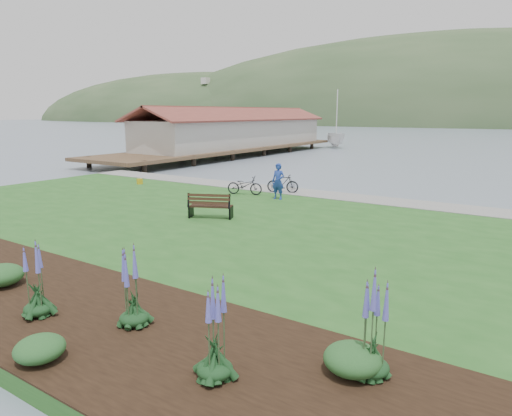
{
  "coord_description": "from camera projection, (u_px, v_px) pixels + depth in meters",
  "views": [
    {
      "loc": [
        11.11,
        -15.58,
        4.79
      ],
      "look_at": [
        1.97,
        -1.69,
        1.3
      ],
      "focal_mm": 32.0,
      "sensor_mm": 36.0,
      "label": 1
    }
  ],
  "objects": [
    {
      "name": "ground",
      "position": [
        240.0,
        226.0,
        19.7
      ],
      "size": [
        600.0,
        600.0,
        0.0
      ],
      "primitive_type": "plane",
      "color": "slate",
      "rests_on": "ground"
    },
    {
      "name": "lawn",
      "position": [
        210.0,
        231.0,
        18.02
      ],
      "size": [
        34.0,
        20.0,
        0.4
      ],
      "primitive_type": "cube",
      "color": "#22561E",
      "rests_on": "ground"
    },
    {
      "name": "shoreline_path",
      "position": [
        312.0,
        193.0,
        25.25
      ],
      "size": [
        34.0,
        2.2,
        0.03
      ],
      "primitive_type": "cube",
      "color": "gray",
      "rests_on": "lawn"
    },
    {
      "name": "garden_bed",
      "position": [
        92.0,
        316.0,
        9.99
      ],
      "size": [
        24.0,
        4.4,
        0.04
      ],
      "primitive_type": "cube",
      "color": "black",
      "rests_on": "lawn"
    },
    {
      "name": "pier_pavilion",
      "position": [
        236.0,
        132.0,
        52.42
      ],
      "size": [
        8.0,
        36.0,
        5.4
      ],
      "color": "#4C3826",
      "rests_on": "ground"
    },
    {
      "name": "park_bench",
      "position": [
        210.0,
        205.0,
        19.2
      ],
      "size": [
        1.95,
        1.41,
        1.13
      ],
      "rotation": [
        0.0,
        0.0,
        0.42
      ],
      "color": "black",
      "rests_on": "lawn"
    },
    {
      "name": "person",
      "position": [
        278.0,
        178.0,
        23.33
      ],
      "size": [
        0.83,
        0.59,
        2.18
      ],
      "primitive_type": "imported",
      "rotation": [
        0.0,
        0.0,
        0.06
      ],
      "color": "#213B99",
      "rests_on": "lawn"
    },
    {
      "name": "bicycle_a",
      "position": [
        245.0,
        185.0,
        24.81
      ],
      "size": [
        1.26,
        2.06,
        1.02
      ],
      "primitive_type": "imported",
      "rotation": [
        0.0,
        0.0,
        1.89
      ],
      "color": "black",
      "rests_on": "lawn"
    },
    {
      "name": "bicycle_b",
      "position": [
        283.0,
        183.0,
        25.35
      ],
      "size": [
        1.05,
        1.84,
        1.07
      ],
      "primitive_type": "imported",
      "rotation": [
        0.0,
        0.0,
        1.89
      ],
      "color": "black",
      "rests_on": "lawn"
    },
    {
      "name": "sailboat",
      "position": [
        336.0,
        148.0,
        63.45
      ],
      "size": [
        13.32,
        13.37,
        25.08
      ],
      "primitive_type": "imported",
      "rotation": [
        0.0,
        0.0,
        0.6
      ],
      "color": "silver",
      "rests_on": "ground"
    },
    {
      "name": "pannier",
      "position": [
        140.0,
        181.0,
        28.47
      ],
      "size": [
        0.28,
        0.36,
        0.34
      ],
      "primitive_type": "cube",
      "rotation": [
        0.0,
        0.0,
        -0.28
      ],
      "color": "gold",
      "rests_on": "lawn"
    },
    {
      "name": "echium_0",
      "position": [
        36.0,
        287.0,
        9.85
      ],
      "size": [
        0.62,
        0.62,
        1.77
      ],
      "color": "#123217",
      "rests_on": "garden_bed"
    },
    {
      "name": "echium_1",
      "position": [
        133.0,
        289.0,
        9.37
      ],
      "size": [
        0.62,
        0.62,
        1.87
      ],
      "color": "#123217",
      "rests_on": "garden_bed"
    },
    {
      "name": "echium_2",
      "position": [
        214.0,
        339.0,
        7.48
      ],
      "size": [
        0.62,
        0.62,
        1.76
      ],
      "color": "#123217",
      "rests_on": "garden_bed"
    },
    {
      "name": "echium_3",
      "position": [
        373.0,
        328.0,
        7.53
      ],
      "size": [
        0.62,
        0.62,
        2.01
      ],
      "color": "#123217",
      "rests_on": "garden_bed"
    },
    {
      "name": "shrub_0",
      "position": [
        1.0,
        275.0,
        11.65
      ],
      "size": [
        1.08,
        1.08,
        0.54
      ],
      "primitive_type": "ellipsoid",
      "color": "#1E4C21",
      "rests_on": "garden_bed"
    },
    {
      "name": "shrub_1",
      "position": [
        40.0,
        349.0,
        8.12
      ],
      "size": [
        0.89,
        0.89,
        0.44
      ],
      "primitive_type": "ellipsoid",
      "color": "#1E4C21",
      "rests_on": "garden_bed"
    },
    {
      "name": "shrub_2",
      "position": [
        353.0,
        359.0,
        7.73
      ],
      "size": [
        1.0,
        1.0,
        0.5
      ],
      "primitive_type": "ellipsoid",
      "color": "#1E4C21",
      "rests_on": "garden_bed"
    }
  ]
}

